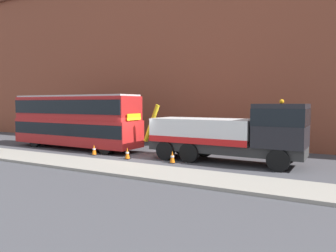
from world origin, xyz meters
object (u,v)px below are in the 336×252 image
Objects in this scene: traffic_cone_midway at (127,154)px; recovery_tow_truck at (232,133)px; double_decker_bus at (75,119)px; traffic_cone_near_truck at (172,157)px; traffic_cone_near_bus at (94,150)px.

recovery_tow_truck is at bearing 17.08° from traffic_cone_midway.
double_decker_bus is at bearing -178.69° from recovery_tow_truck.
traffic_cone_near_truck is (3.08, 0.14, 0.00)m from traffic_cone_midway.
traffic_cone_midway is 1.00× the size of traffic_cone_near_truck.
recovery_tow_truck is at bearing 10.65° from traffic_cone_near_bus.
traffic_cone_near_bus is at bearing -25.36° from double_decker_bus.
traffic_cone_near_bus is 5.94m from traffic_cone_near_truck.
recovery_tow_truck is 0.92× the size of double_decker_bus.
double_decker_bus reaches higher than traffic_cone_near_truck.
traffic_cone_near_bus is at bearing 176.29° from traffic_cone_midway.
recovery_tow_truck reaches higher than traffic_cone_midway.
traffic_cone_midway is at bearing -161.56° from recovery_tow_truck.
traffic_cone_near_bus is at bearing -167.99° from recovery_tow_truck.
traffic_cone_near_truck is (9.28, -1.73, -1.89)m from double_decker_bus.
recovery_tow_truck is 14.13× the size of traffic_cone_near_truck.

